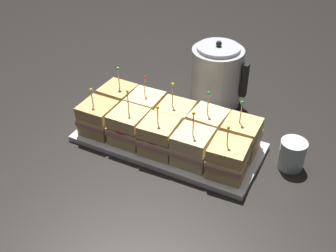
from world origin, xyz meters
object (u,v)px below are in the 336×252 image
sandwich_front_far_right (228,159)px  sandwich_back_far_left (118,101)px  sandwich_front_far_left (99,118)px  sandwich_back_right (208,127)px  sandwich_back_far_right (241,137)px  drinking_glass (292,154)px  sandwich_back_left (146,109)px  kettle_steel (217,75)px  sandwich_front_center (159,137)px  sandwich_front_right (193,147)px  serving_platter (168,142)px  sandwich_back_center (175,118)px  sandwich_front_left (129,127)px

sandwich_front_far_right → sandwich_back_far_left: sandwich_back_far_left is taller
sandwich_front_far_left → sandwich_back_right: (0.33, 0.11, 0.00)m
sandwich_back_far_left → sandwich_back_far_right: bearing=-0.2°
sandwich_back_far_right → drinking_glass: bearing=7.6°
sandwich_back_left → kettle_steel: kettle_steel is taller
sandwich_back_far_left → drinking_glass: 0.58m
sandwich_front_center → sandwich_back_far_left: (-0.21, 0.11, 0.00)m
sandwich_front_far_left → sandwich_back_far_right: bearing=14.2°
sandwich_front_right → sandwich_back_far_right: 0.15m
serving_platter → sandwich_back_center: bearing=91.8°
sandwich_front_center → sandwich_back_center: sandwich_back_center is taller
sandwich_back_center → sandwich_back_right: (0.11, 0.00, 0.00)m
sandwich_front_center → sandwich_back_far_right: (0.21, 0.11, -0.00)m
sandwich_front_center → sandwich_back_center: size_ratio=0.92×
sandwich_back_far_left → sandwich_back_far_right: 0.43m
sandwich_front_far_left → drinking_glass: size_ratio=1.79×
sandwich_front_right → drinking_glass: bearing=26.1°
sandwich_front_right → kettle_steel: size_ratio=0.75×
sandwich_front_center → sandwich_back_center: 0.11m
sandwich_front_far_right → kettle_steel: 0.41m
sandwich_front_far_left → sandwich_front_center: (0.22, -0.00, 0.00)m
sandwich_back_right → sandwich_back_far_right: 0.11m
sandwich_front_far_left → sandwich_back_far_right: 0.45m
sandwich_front_right → sandwich_back_left: 0.24m
sandwich_back_right → kettle_steel: size_ratio=0.77×
sandwich_front_far_left → kettle_steel: (0.25, 0.36, 0.04)m
sandwich_front_left → sandwich_back_right: (0.21, 0.11, -0.00)m
sandwich_back_far_right → kettle_steel: 0.31m
sandwich_front_right → sandwich_back_far_right: same height
sandwich_front_far_left → sandwich_back_far_left: size_ratio=0.91×
serving_platter → sandwich_front_left: 0.13m
sandwich_front_center → kettle_steel: size_ratio=0.70×
sandwich_front_far_right → sandwich_back_far_right: sandwich_back_far_right is taller
serving_platter → sandwich_front_center: size_ratio=3.50×
sandwich_front_left → sandwich_back_right: size_ratio=1.00×
sandwich_back_center → sandwich_front_center: bearing=-89.1°
sandwich_back_center → sandwich_back_far_right: sandwich_back_center is taller
sandwich_back_right → drinking_glass: bearing=4.3°
serving_platter → sandwich_back_left: sandwich_back_left is taller
sandwich_front_right → sandwich_back_left: size_ratio=1.03×
sandwich_front_right → sandwich_back_center: bearing=135.9°
sandwich_front_left → sandwich_back_far_left: bearing=134.6°
serving_platter → sandwich_front_right: size_ratio=3.27×
drinking_glass → sandwich_front_far_right: bearing=-139.1°
sandwich_front_right → sandwich_back_far_right: bearing=44.5°
sandwich_front_far_right → sandwich_back_far_left: bearing=165.5°
sandwich_front_far_left → sandwich_back_left: bearing=44.6°
sandwich_front_far_right → sandwich_back_center: (-0.22, 0.11, 0.00)m
serving_platter → sandwich_back_left: size_ratio=3.37×
sandwich_front_center → drinking_glass: 0.39m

